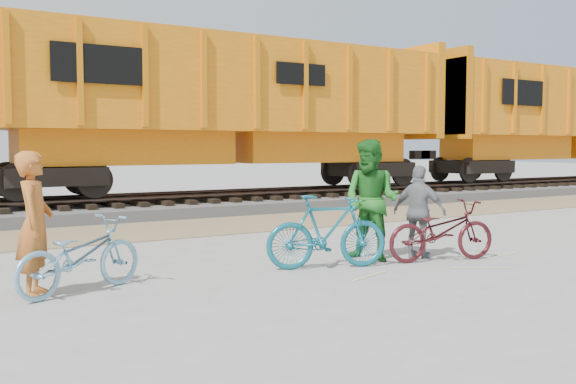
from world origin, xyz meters
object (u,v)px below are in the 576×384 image
bicycle_blue (80,256)px  person_man (371,200)px  hopper_car_right (558,118)px  hopper_car_center (231,106)px  bicycle_teal (327,232)px  person_woman (419,212)px  bicycle_maroon (441,231)px  person_solo (35,224)px

bicycle_blue → person_man: 4.55m
hopper_car_right → person_man: (-16.91, -8.81, -2.04)m
hopper_car_center → bicycle_teal: 9.78m
person_woman → bicycle_maroon: bearing=169.0°
bicycle_blue → bicycle_teal: bearing=-116.6°
person_man → bicycle_teal: bearing=-103.9°
person_solo → person_woman: 5.85m
hopper_car_center → person_man: size_ratio=7.25×
person_solo → person_man: (5.02, -0.19, 0.09)m
person_solo → person_man: 5.03m
bicycle_blue → hopper_car_right: bearing=-89.7°
bicycle_teal → person_woman: bearing=-72.1°
person_solo → hopper_car_right: bearing=-48.2°
person_man → hopper_car_center: bearing=142.5°
bicycle_maroon → bicycle_blue: bearing=96.2°
hopper_car_center → person_solo: 11.27m
bicycle_teal → bicycle_blue: bearing=104.2°
hopper_car_center → person_woman: (-1.11, -9.04, -2.25)m
bicycle_blue → bicycle_maroon: bicycle_maroon is taller
hopper_car_center → person_solo: hopper_car_center is taller
bicycle_teal → person_solo: person_solo is taller
bicycle_teal → person_solo: (-4.02, 0.39, 0.33)m
hopper_car_right → person_man: hopper_car_right is taller
bicycle_blue → person_man: (4.52, -0.09, 0.50)m
person_solo → person_man: bearing=-71.8°
hopper_car_right → bicycle_blue: size_ratio=7.88×
bicycle_maroon → person_man: size_ratio=0.95×
hopper_car_right → person_man: bearing=-152.5°
hopper_car_right → person_solo: bearing=-158.5°
hopper_car_right → person_solo: hopper_car_right is taller
bicycle_teal → person_man: 1.10m
hopper_car_center → bicycle_maroon: size_ratio=7.64×
hopper_car_right → bicycle_teal: bearing=-153.3°
hopper_car_right → bicycle_teal: hopper_car_right is taller
person_solo → person_woman: bearing=-73.8°
hopper_car_right → bicycle_teal: (-17.91, -9.01, -2.45)m
hopper_car_right → person_woman: 18.61m
hopper_car_center → hopper_car_right: (15.00, 0.00, 0.00)m
bicycle_teal → bicycle_maroon: (1.91, -0.43, -0.07)m
hopper_car_right → bicycle_blue: hopper_car_right is taller
bicycle_teal → person_woman: person_woman is taller
person_woman → person_man: bearing=48.9°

